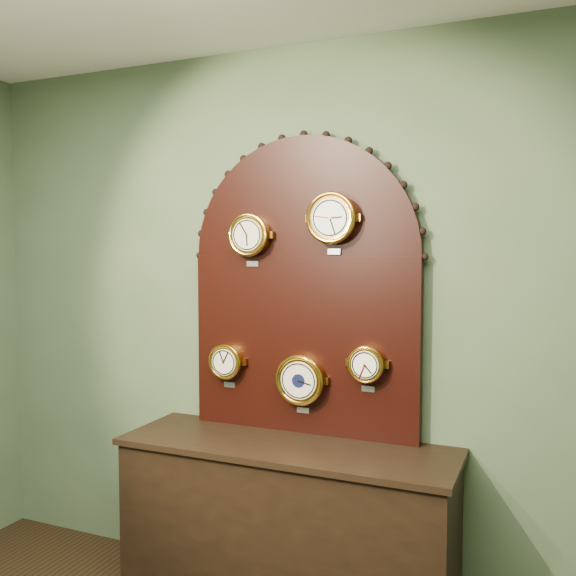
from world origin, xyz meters
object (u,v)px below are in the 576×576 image
at_px(hygrometer, 227,361).
at_px(tide_clock, 367,364).
at_px(roman_clock, 250,235).
at_px(barometer, 301,380).
at_px(shop_counter, 286,530).
at_px(display_board, 303,277).
at_px(arabic_clock, 332,218).

height_order(hygrometer, tide_clock, tide_clock).
xyz_separation_m(roman_clock, barometer, (0.28, -0.00, -0.72)).
xyz_separation_m(shop_counter, tide_clock, (0.35, 0.15, 0.82)).
xyz_separation_m(display_board, hygrometer, (-0.41, -0.07, -0.45)).
xyz_separation_m(roman_clock, tide_clock, (0.62, 0.00, -0.62)).
distance_m(arabic_clock, hygrometer, 0.94).
bearing_deg(tide_clock, roman_clock, -179.90).
relative_size(shop_counter, barometer, 5.23).
relative_size(arabic_clock, tide_clock, 1.30).
height_order(display_board, hygrometer, display_board).
xyz_separation_m(display_board, arabic_clock, (0.17, -0.07, 0.29)).
bearing_deg(display_board, arabic_clock, -21.09).
relative_size(display_board, arabic_clock, 5.08).
height_order(roman_clock, hygrometer, roman_clock).
bearing_deg(arabic_clock, roman_clock, 179.90).
height_order(roman_clock, tide_clock, roman_clock).
bearing_deg(roman_clock, display_board, 13.83).
height_order(display_board, arabic_clock, display_board).
relative_size(barometer, tide_clock, 1.32).
distance_m(arabic_clock, barometer, 0.82).
distance_m(barometer, tide_clock, 0.35).
bearing_deg(shop_counter, display_board, 90.00).
bearing_deg(hygrometer, tide_clock, 0.01).
bearing_deg(roman_clock, arabic_clock, -0.10).
distance_m(shop_counter, hygrometer, 0.89).
xyz_separation_m(display_board, tide_clock, (0.35, -0.07, -0.41)).
height_order(shop_counter, roman_clock, roman_clock).
bearing_deg(arabic_clock, shop_counter, -138.75).
xyz_separation_m(shop_counter, barometer, (0.01, 0.15, 0.71)).
bearing_deg(hygrometer, barometer, -0.25).
bearing_deg(barometer, hygrometer, 179.75).
height_order(shop_counter, tide_clock, tide_clock).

